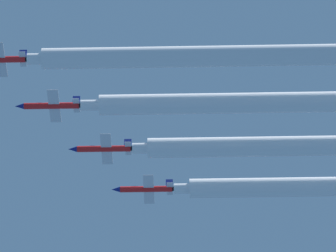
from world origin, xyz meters
The scene contains 6 objects.
jet_second_echelon centered at (-4.20, 3.82, 147.40)m, with size 7.57×11.02×2.65m.
jet_third_echelon centered at (4.83, -4.28, 145.94)m, with size 7.57×11.02×2.65m.
jet_fourth_echelon centered at (14.24, -11.10, 144.95)m, with size 7.57×11.02×2.65m.
smoke_trail_lead centered at (-13.90, -24.53, 148.35)m, with size 3.36×62.34×3.36m.
smoke_trail_second_echelon centered at (-4.20, -41.38, 147.37)m, with size 3.36×80.33×3.36m.
smoke_trail_third_echelon centered at (4.83, -43.54, 145.92)m, with size 3.36×68.41×3.36m.
Camera 1 is at (-153.14, -18.64, 2.22)m, focal length 136.27 mm.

